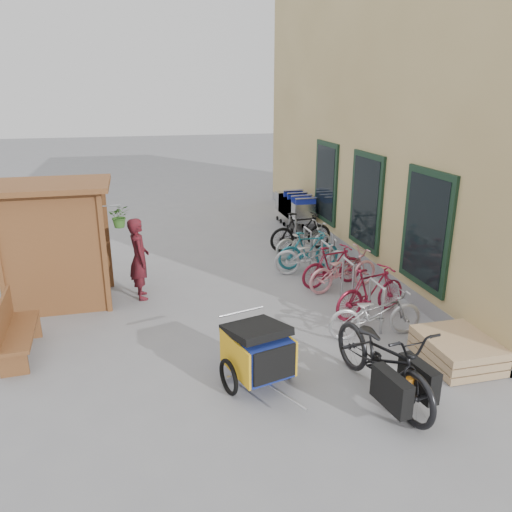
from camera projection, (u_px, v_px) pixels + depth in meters
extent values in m
plane|color=gray|center=(248.00, 342.00, 8.39)|extent=(80.00, 80.00, 0.00)
cube|color=tan|center=(453.00, 111.00, 12.89)|extent=(6.00, 13.00, 7.00)
cube|color=gray|center=(341.00, 243.00, 13.30)|extent=(0.18, 13.00, 0.30)
cube|color=black|center=(426.00, 230.00, 9.13)|extent=(0.06, 1.50, 2.20)
cube|color=black|center=(425.00, 230.00, 9.12)|extent=(0.02, 1.25, 1.95)
cube|color=black|center=(366.00, 201.00, 11.43)|extent=(0.06, 1.50, 2.20)
cube|color=black|center=(365.00, 201.00, 11.43)|extent=(0.02, 1.25, 1.95)
cube|color=black|center=(326.00, 182.00, 13.73)|extent=(0.06, 1.50, 2.20)
cube|color=black|center=(325.00, 182.00, 13.73)|extent=(0.02, 1.25, 1.95)
cube|color=brown|center=(105.00, 254.00, 9.21)|extent=(0.09, 0.09, 2.30)
cube|color=brown|center=(14.00, 241.00, 10.00)|extent=(0.09, 0.09, 2.30)
cube|color=brown|center=(107.00, 235.00, 10.41)|extent=(0.09, 0.09, 2.30)
cube|color=brown|center=(9.00, 250.00, 9.41)|extent=(0.05, 1.30, 2.30)
cube|color=brown|center=(53.00, 257.00, 9.04)|extent=(1.80, 0.05, 2.30)
cube|color=brown|center=(61.00, 238.00, 10.18)|extent=(1.80, 0.05, 2.30)
cube|color=brown|center=(49.00, 185.00, 9.22)|extent=(2.15, 1.65, 0.10)
cube|color=brown|center=(48.00, 260.00, 9.64)|extent=(1.30, 1.15, 0.04)
cube|color=brown|center=(44.00, 230.00, 9.45)|extent=(1.30, 1.15, 0.04)
cylinder|color=#A5A8AD|center=(110.00, 206.00, 8.97)|extent=(0.36, 0.02, 0.02)
imported|color=#315D20|center=(120.00, 216.00, 9.06)|extent=(0.38, 0.33, 0.42)
cylinder|color=#A5A8AD|center=(382.00, 312.00, 8.55)|extent=(0.05, 0.05, 0.84)
cylinder|color=#A5A8AD|center=(369.00, 300.00, 9.01)|extent=(0.05, 0.05, 0.84)
cylinder|color=#A5A8AD|center=(377.00, 284.00, 8.65)|extent=(0.05, 0.50, 0.05)
cylinder|color=#A5A8AD|center=(353.00, 286.00, 9.66)|extent=(0.05, 0.05, 0.84)
cylinder|color=#A5A8AD|center=(343.00, 277.00, 10.12)|extent=(0.05, 0.05, 0.84)
cylinder|color=#A5A8AD|center=(349.00, 262.00, 9.75)|extent=(0.05, 0.50, 0.05)
cylinder|color=#A5A8AD|center=(330.00, 266.00, 10.76)|extent=(0.05, 0.05, 0.84)
cylinder|color=#A5A8AD|center=(321.00, 259.00, 11.22)|extent=(0.05, 0.05, 0.84)
cylinder|color=#A5A8AD|center=(326.00, 244.00, 10.86)|extent=(0.05, 0.50, 0.05)
cylinder|color=#A5A8AD|center=(311.00, 249.00, 11.87)|extent=(0.05, 0.05, 0.84)
cylinder|color=#A5A8AD|center=(304.00, 243.00, 12.33)|extent=(0.05, 0.05, 0.84)
cylinder|color=#A5A8AD|center=(308.00, 230.00, 11.96)|extent=(0.05, 0.50, 0.05)
cylinder|color=#A5A8AD|center=(295.00, 236.00, 12.97)|extent=(0.05, 0.05, 0.84)
cylinder|color=#A5A8AD|center=(289.00, 231.00, 13.43)|extent=(0.05, 0.05, 0.84)
cylinder|color=#A5A8AD|center=(293.00, 218.00, 13.07)|extent=(0.05, 0.50, 0.05)
cube|color=tan|center=(456.00, 358.00, 7.76)|extent=(1.00, 1.20, 0.12)
cube|color=tan|center=(457.00, 350.00, 7.72)|extent=(1.00, 1.20, 0.12)
cube|color=tan|center=(458.00, 342.00, 7.67)|extent=(1.00, 1.20, 0.12)
cube|color=brown|center=(19.00, 332.00, 7.83)|extent=(0.54, 1.52, 0.06)
cube|color=brown|center=(3.00, 317.00, 7.70)|extent=(0.14, 1.50, 0.50)
cube|color=brown|center=(14.00, 364.00, 7.35)|extent=(0.40, 0.08, 0.40)
cube|color=brown|center=(28.00, 328.00, 8.45)|extent=(0.40, 0.08, 0.40)
cube|color=silver|center=(300.00, 211.00, 14.62)|extent=(0.60, 0.93, 0.57)
cube|color=#18259C|center=(306.00, 201.00, 14.06)|extent=(0.60, 0.04, 0.20)
cylinder|color=silver|center=(306.00, 199.00, 14.01)|extent=(0.64, 0.04, 0.04)
cylinder|color=black|center=(296.00, 234.00, 14.40)|extent=(0.04, 0.13, 0.13)
cube|color=silver|center=(296.00, 208.00, 14.97)|extent=(0.60, 0.93, 0.57)
cube|color=#18259C|center=(301.00, 198.00, 14.42)|extent=(0.60, 0.04, 0.20)
cylinder|color=silver|center=(302.00, 196.00, 14.36)|extent=(0.64, 0.04, 0.04)
cylinder|color=black|center=(292.00, 231.00, 14.75)|extent=(0.04, 0.13, 0.13)
cube|color=silver|center=(292.00, 205.00, 15.33)|extent=(0.60, 0.93, 0.57)
cube|color=#18259C|center=(297.00, 196.00, 14.77)|extent=(0.60, 0.04, 0.20)
cylinder|color=silver|center=(298.00, 193.00, 14.72)|extent=(0.64, 0.04, 0.04)
cylinder|color=black|center=(288.00, 227.00, 15.11)|extent=(0.04, 0.13, 0.13)
cube|color=silver|center=(288.00, 202.00, 15.68)|extent=(0.60, 0.93, 0.57)
cube|color=#18259C|center=(293.00, 193.00, 15.12)|extent=(0.60, 0.04, 0.20)
cylinder|color=silver|center=(294.00, 191.00, 15.07)|extent=(0.64, 0.04, 0.04)
cylinder|color=black|center=(284.00, 224.00, 15.46)|extent=(0.04, 0.13, 0.13)
cube|color=navy|center=(258.00, 352.00, 7.05)|extent=(0.89, 1.05, 0.53)
cube|color=gold|center=(235.00, 358.00, 6.89)|extent=(0.27, 0.88, 0.53)
cube|color=gold|center=(280.00, 346.00, 7.22)|extent=(0.27, 0.88, 0.53)
cube|color=black|center=(275.00, 365.00, 6.65)|extent=(0.63, 0.20, 0.48)
cube|color=black|center=(256.00, 330.00, 7.00)|extent=(0.95, 1.03, 0.26)
torus|color=black|center=(229.00, 377.00, 6.93)|extent=(0.20, 0.52, 0.52)
torus|color=black|center=(285.00, 361.00, 7.35)|extent=(0.20, 0.52, 0.52)
cylinder|color=#B7B7BC|center=(286.00, 396.00, 6.50)|extent=(0.23, 0.75, 0.03)
cylinder|color=#B7B7BC|center=(241.00, 312.00, 7.33)|extent=(0.71, 0.22, 0.03)
imported|color=black|center=(383.00, 357.00, 6.79)|extent=(1.07, 2.29, 1.16)
cube|color=black|center=(391.00, 390.00, 6.26)|extent=(0.27, 0.67, 0.45)
cube|color=black|center=(418.00, 378.00, 6.53)|extent=(0.27, 0.67, 0.45)
cube|color=orange|center=(406.00, 381.00, 6.38)|extent=(0.14, 0.20, 0.12)
imported|color=maroon|center=(139.00, 259.00, 9.94)|extent=(0.47, 0.65, 1.66)
imported|color=#AEAFB3|center=(375.00, 313.00, 8.46)|extent=(1.69, 0.63, 0.88)
imported|color=maroon|center=(371.00, 292.00, 9.22)|extent=(1.67, 0.87, 0.97)
imported|color=pink|center=(343.00, 270.00, 10.46)|extent=(1.77, 0.95, 0.88)
imported|color=maroon|center=(333.00, 266.00, 10.66)|extent=(1.56, 0.71, 0.90)
imported|color=#AEAFB3|center=(313.00, 256.00, 11.30)|extent=(1.84, 1.00, 0.92)
imported|color=#207283|center=(309.00, 250.00, 11.71)|extent=(1.50, 0.43, 0.90)
imported|color=#B3B4B0|center=(304.00, 240.00, 12.49)|extent=(1.78, 1.04, 0.88)
imported|color=black|center=(301.00, 231.00, 13.00)|extent=(1.75, 0.62, 1.03)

